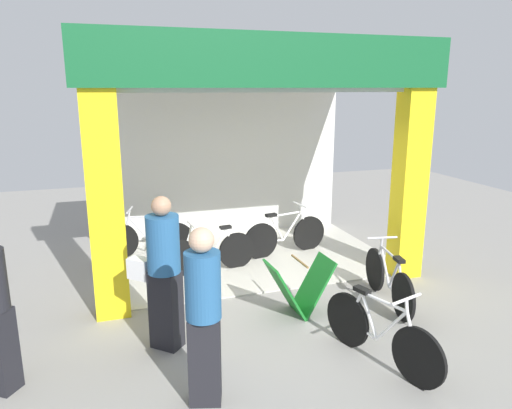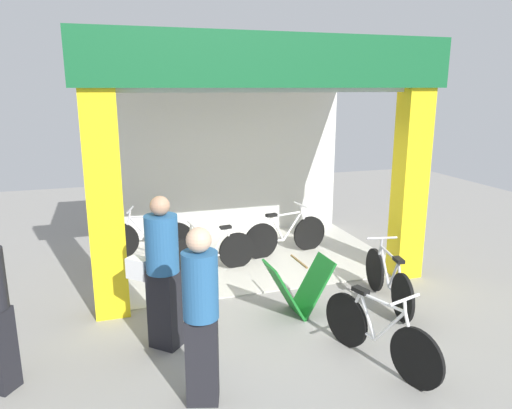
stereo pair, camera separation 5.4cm
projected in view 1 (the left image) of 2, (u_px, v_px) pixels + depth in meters
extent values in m
plane|color=gray|center=(272.00, 292.00, 7.02)|extent=(17.79, 17.79, 0.00)
cube|color=beige|center=(243.00, 258.00, 8.42)|extent=(4.90, 3.03, 0.02)
cube|color=silver|center=(221.00, 163.00, 9.48)|extent=(4.90, 0.12, 2.92)
cube|color=yellow|center=(106.00, 207.00, 6.01)|extent=(0.43, 0.36, 2.92)
cube|color=yellow|center=(409.00, 185.00, 7.35)|extent=(0.43, 0.36, 2.92)
cube|color=#14592D|center=(278.00, 60.00, 6.11)|extent=(5.10, 0.20, 0.69)
cube|color=silver|center=(242.00, 90.00, 7.73)|extent=(4.90, 3.03, 0.06)
cylinder|color=black|center=(261.00, 241.00, 8.31)|extent=(0.64, 0.15, 0.64)
cylinder|color=black|center=(309.00, 233.00, 8.76)|extent=(0.64, 0.15, 0.64)
cylinder|color=white|center=(273.00, 241.00, 8.42)|extent=(0.43, 0.11, 0.08)
cylinder|color=white|center=(277.00, 229.00, 8.41)|extent=(0.28, 0.08, 0.48)
cylinder|color=white|center=(292.00, 226.00, 8.55)|extent=(0.40, 0.10, 0.50)
cylinder|color=white|center=(286.00, 214.00, 8.44)|extent=(0.62, 0.14, 0.05)
cylinder|color=white|center=(266.00, 229.00, 8.31)|extent=(0.21, 0.07, 0.43)
cylinder|color=white|center=(305.00, 223.00, 8.66)|extent=(0.20, 0.07, 0.45)
cylinder|color=white|center=(301.00, 208.00, 8.56)|extent=(0.06, 0.04, 0.13)
cylinder|color=white|center=(300.00, 205.00, 8.54)|extent=(0.10, 0.45, 0.03)
cube|color=black|center=(271.00, 215.00, 8.30)|extent=(0.21, 0.13, 0.05)
cylinder|color=black|center=(237.00, 251.00, 7.89)|extent=(0.61, 0.10, 0.61)
cylinder|color=black|center=(181.00, 259.00, 7.51)|extent=(0.61, 0.10, 0.61)
cylinder|color=white|center=(224.00, 254.00, 7.80)|extent=(0.41, 0.08, 0.08)
cylinder|color=white|center=(219.00, 243.00, 7.72)|extent=(0.27, 0.06, 0.46)
cylinder|color=white|center=(201.00, 245.00, 7.61)|extent=(0.38, 0.07, 0.48)
cylinder|color=white|center=(208.00, 231.00, 7.60)|extent=(0.59, 0.09, 0.05)
cylinder|color=white|center=(231.00, 240.00, 7.80)|extent=(0.20, 0.05, 0.41)
cylinder|color=white|center=(186.00, 245.00, 7.50)|extent=(0.19, 0.05, 0.42)
cylinder|color=white|center=(191.00, 228.00, 7.47)|extent=(0.06, 0.04, 0.13)
cylinder|color=white|center=(191.00, 225.00, 7.46)|extent=(0.07, 0.43, 0.03)
cube|color=black|center=(225.00, 227.00, 7.71)|extent=(0.19, 0.11, 0.05)
cylinder|color=black|center=(176.00, 240.00, 8.41)|extent=(0.62, 0.21, 0.63)
cylinder|color=black|center=(120.00, 241.00, 8.36)|extent=(0.62, 0.21, 0.63)
cylinder|color=silver|center=(163.00, 241.00, 8.40)|extent=(0.42, 0.15, 0.08)
cylinder|color=silver|center=(158.00, 230.00, 8.35)|extent=(0.27, 0.11, 0.47)
cylinder|color=silver|center=(140.00, 230.00, 8.33)|extent=(0.38, 0.14, 0.49)
cylinder|color=silver|center=(147.00, 217.00, 8.29)|extent=(0.59, 0.19, 0.05)
cylinder|color=silver|center=(170.00, 229.00, 8.35)|extent=(0.21, 0.09, 0.42)
cylinder|color=silver|center=(125.00, 229.00, 8.32)|extent=(0.19, 0.08, 0.44)
cylinder|color=silver|center=(129.00, 214.00, 8.26)|extent=(0.06, 0.05, 0.13)
cylinder|color=silver|center=(130.00, 210.00, 8.24)|extent=(0.15, 0.43, 0.03)
cube|color=black|center=(164.00, 216.00, 8.29)|extent=(0.21, 0.14, 0.05)
cylinder|color=black|center=(403.00, 297.00, 6.12)|extent=(0.15, 0.63, 0.63)
cylinder|color=black|center=(375.00, 269.00, 7.06)|extent=(0.15, 0.63, 0.63)
cylinder|color=silver|center=(396.00, 292.00, 6.35)|extent=(0.11, 0.42, 0.08)
cylinder|color=silver|center=(394.00, 275.00, 6.38)|extent=(0.08, 0.28, 0.47)
cylinder|color=silver|center=(385.00, 266.00, 6.67)|extent=(0.10, 0.39, 0.49)
cylinder|color=silver|center=(390.00, 253.00, 6.50)|extent=(0.14, 0.60, 0.05)
cylinder|color=silver|center=(401.00, 279.00, 6.17)|extent=(0.07, 0.21, 0.42)
cylinder|color=silver|center=(378.00, 258.00, 6.91)|extent=(0.07, 0.19, 0.44)
cylinder|color=silver|center=(382.00, 242.00, 6.76)|extent=(0.04, 0.06, 0.13)
cylinder|color=silver|center=(382.00, 238.00, 6.74)|extent=(0.44, 0.11, 0.03)
cube|color=black|center=(399.00, 260.00, 6.20)|extent=(0.13, 0.20, 0.05)
cylinder|color=black|center=(347.00, 319.00, 5.53)|extent=(0.22, 0.62, 0.63)
cylinder|color=black|center=(418.00, 358.00, 4.75)|extent=(0.22, 0.62, 0.63)
cylinder|color=white|center=(362.00, 329.00, 5.35)|extent=(0.16, 0.42, 0.08)
cylinder|color=white|center=(369.00, 316.00, 5.23)|extent=(0.11, 0.27, 0.47)
cylinder|color=white|center=(391.00, 326.00, 4.99)|extent=(0.14, 0.38, 0.49)
cylinder|color=white|center=(383.00, 301.00, 5.03)|extent=(0.21, 0.59, 0.05)
cylinder|color=white|center=(355.00, 307.00, 5.40)|extent=(0.09, 0.21, 0.42)
cylinder|color=white|center=(412.00, 334.00, 4.78)|extent=(0.09, 0.19, 0.44)
cylinder|color=white|center=(407.00, 305.00, 4.78)|extent=(0.05, 0.06, 0.13)
cylinder|color=white|center=(406.00, 299.00, 4.77)|extent=(0.43, 0.16, 0.03)
cube|color=black|center=(362.00, 290.00, 5.27)|extent=(0.15, 0.21, 0.05)
cube|color=#197226|center=(284.00, 290.00, 6.21)|extent=(0.46, 0.50, 0.75)
cube|color=#197226|center=(313.00, 285.00, 6.35)|extent=(0.46, 0.50, 0.75)
cylinder|color=olive|center=(300.00, 261.00, 6.19)|extent=(0.05, 0.48, 0.03)
cube|color=black|center=(0.00, 350.00, 4.67)|extent=(0.36, 0.35, 0.86)
cube|color=black|center=(166.00, 310.00, 5.46)|extent=(0.41, 0.40, 0.92)
cylinder|color=#26598C|center=(163.00, 244.00, 5.27)|extent=(0.52, 0.52, 0.65)
sphere|color=tan|center=(161.00, 206.00, 5.17)|extent=(0.22, 0.22, 0.22)
cube|color=white|center=(140.00, 268.00, 5.49)|extent=(0.30, 0.30, 0.24)
cube|color=black|center=(205.00, 360.00, 4.50)|extent=(0.35, 0.31, 0.87)
cylinder|color=#26598C|center=(203.00, 285.00, 4.32)|extent=(0.41, 0.41, 0.63)
sphere|color=#D8AD8C|center=(201.00, 240.00, 4.21)|extent=(0.23, 0.23, 0.23)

